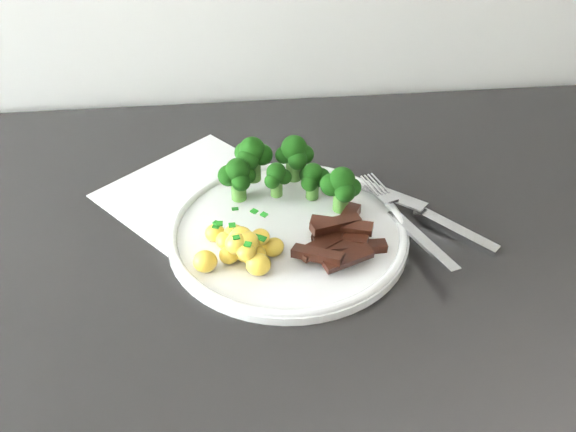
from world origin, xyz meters
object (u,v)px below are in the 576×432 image
knife (433,219)px  recipe_paper (224,209)px  plate (288,232)px  potatoes (243,247)px  fork (409,225)px  beef_strips (338,239)px  broccoli (285,169)px

knife → recipe_paper: bearing=167.4°
plate → potatoes: (-0.05, -0.04, 0.02)m
fork → plate: bearing=174.5°
recipe_paper → beef_strips: beef_strips is taller
beef_strips → plate: bearing=149.0°
recipe_paper → broccoli: 0.08m
recipe_paper → plate: (0.07, -0.06, 0.01)m
potatoes → beef_strips: 0.10m
potatoes → beef_strips: (0.10, 0.01, -0.01)m
recipe_paper → potatoes: bearing=-79.4°
plate → fork: size_ratio=1.45×
fork → knife: size_ratio=1.12×
plate → fork: (0.13, -0.01, 0.01)m
plate → recipe_paper: bearing=140.1°
recipe_paper → knife: (0.23, -0.05, 0.01)m
recipe_paper → potatoes: (0.02, -0.10, 0.02)m
potatoes → fork: bearing=8.5°
recipe_paper → potatoes: size_ratio=3.53×
broccoli → fork: 0.15m
fork → beef_strips: bearing=-167.8°
broccoli → fork: broccoli is taller
broccoli → plate: bearing=-92.8°
broccoli → fork: size_ratio=0.87×
plate → fork: bearing=-5.5°
broccoli → beef_strips: size_ratio=1.39×
potatoes → knife: potatoes is taller
recipe_paper → beef_strips: (0.12, -0.09, 0.02)m
beef_strips → fork: 0.08m
fork → knife: bearing=28.4°
knife → broccoli: bearing=159.6°
broccoli → knife: size_ratio=0.97×
recipe_paper → fork: size_ratio=1.84×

